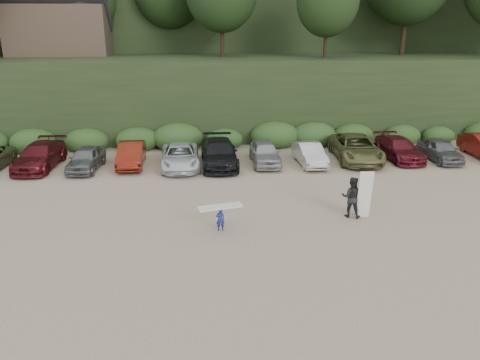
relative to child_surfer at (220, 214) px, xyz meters
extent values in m
plane|color=tan|center=(-0.05, -0.03, -0.79)|extent=(120.00, 120.00, 0.00)
cube|color=black|center=(-0.05, 21.97, 2.21)|extent=(80.00, 14.00, 6.00)
cube|color=black|center=(-0.05, 39.97, 7.21)|extent=(90.00, 30.00, 16.00)
cube|color=#2B491E|center=(-0.60, 14.47, -0.19)|extent=(46.20, 2.00, 1.20)
cube|color=brown|center=(-12.05, 23.97, 7.21)|extent=(8.00, 6.00, 4.00)
imported|color=#4E1117|center=(-10.71, 10.34, -0.02)|extent=(2.46, 5.39, 1.53)
imported|color=slate|center=(-7.77, 9.71, -0.08)|extent=(1.97, 4.24, 1.41)
imported|color=maroon|center=(-5.11, 10.31, -0.05)|extent=(1.68, 4.48, 1.46)
imported|color=silver|center=(-2.03, 9.67, -0.08)|extent=(2.50, 5.13, 1.41)
imported|color=black|center=(0.42, 9.88, 0.01)|extent=(2.28, 5.51, 1.59)
imported|color=#A1A0A5|center=(3.35, 9.95, -0.05)|extent=(1.76, 4.34, 1.48)
imported|color=#BCBCBC|center=(6.18, 9.58, -0.11)|extent=(1.60, 4.17, 1.36)
imported|color=#67683C|center=(9.43, 10.27, 0.03)|extent=(3.10, 6.03, 1.63)
imported|color=maroon|center=(12.33, 10.25, -0.08)|extent=(2.22, 4.95, 1.41)
imported|color=slate|center=(14.91, 9.72, -0.08)|extent=(1.68, 4.13, 1.40)
imported|color=navy|center=(0.00, 0.00, -0.26)|extent=(0.41, 0.29, 1.05)
cube|color=silver|center=(0.00, 0.00, 0.33)|extent=(2.00, 0.96, 0.08)
imported|color=black|center=(6.13, 1.03, 0.18)|extent=(1.14, 1.02, 1.94)
cube|color=silver|center=(6.65, 0.82, 0.36)|extent=(0.65, 0.34, 2.28)
camera|label=1|loc=(-0.82, -18.62, 7.82)|focal=35.00mm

